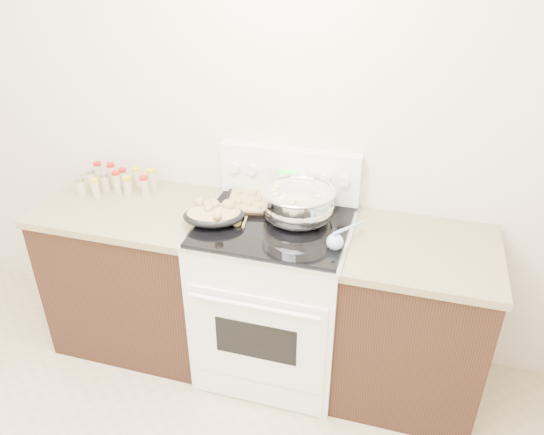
% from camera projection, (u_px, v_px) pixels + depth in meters
% --- Properties ---
extents(counter_left, '(0.93, 0.67, 0.92)m').
position_uv_depth(counter_left, '(139.00, 273.00, 3.11)').
color(counter_left, black).
rests_on(counter_left, ground).
extents(counter_right, '(0.73, 0.67, 0.92)m').
position_uv_depth(counter_right, '(411.00, 322.00, 2.73)').
color(counter_right, black).
rests_on(counter_right, ground).
extents(kitchen_range, '(0.78, 0.73, 1.22)m').
position_uv_depth(kitchen_range, '(275.00, 294.00, 2.89)').
color(kitchen_range, white).
rests_on(kitchen_range, ground).
extents(mixing_bowl, '(0.37, 0.37, 0.22)m').
position_uv_depth(mixing_bowl, '(298.00, 204.00, 2.65)').
color(mixing_bowl, silver).
rests_on(mixing_bowl, kitchen_range).
extents(roasting_pan, '(0.36, 0.30, 0.12)m').
position_uv_depth(roasting_pan, '(214.00, 214.00, 2.64)').
color(roasting_pan, black).
rests_on(roasting_pan, kitchen_range).
extents(baking_sheet, '(0.46, 0.37, 0.06)m').
position_uv_depth(baking_sheet, '(264.00, 202.00, 2.81)').
color(baking_sheet, black).
rests_on(baking_sheet, kitchen_range).
extents(wooden_spoon, '(0.07, 0.27, 0.04)m').
position_uv_depth(wooden_spoon, '(241.00, 219.00, 2.67)').
color(wooden_spoon, '#9B8246').
rests_on(wooden_spoon, kitchen_range).
extents(blue_ladle, '(0.14, 0.26, 0.10)m').
position_uv_depth(blue_ladle, '(337.00, 240.00, 2.45)').
color(blue_ladle, '#81AEC1').
rests_on(blue_ladle, kitchen_range).
extents(spice_jars, '(0.39, 0.23, 0.13)m').
position_uv_depth(spice_jars, '(115.00, 180.00, 3.00)').
color(spice_jars, '#BFB28C').
rests_on(spice_jars, counter_left).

